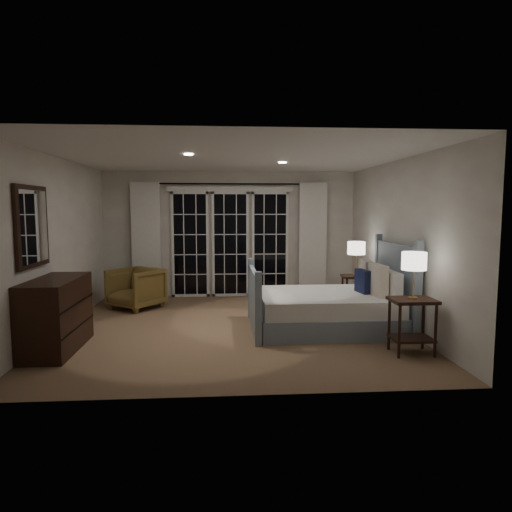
{
  "coord_description": "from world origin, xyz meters",
  "views": [
    {
      "loc": [
        -0.15,
        -6.66,
        1.77
      ],
      "look_at": [
        0.35,
        0.2,
        1.05
      ],
      "focal_mm": 32.0,
      "sensor_mm": 36.0,
      "label": 1
    }
  ],
  "objects": [
    {
      "name": "floor",
      "position": [
        0.0,
        0.0,
        0.0
      ],
      "size": [
        5.0,
        5.0,
        0.0
      ],
      "primitive_type": "plane",
      "color": "olive",
      "rests_on": "ground"
    },
    {
      "name": "mirror",
      "position": [
        -2.47,
        -0.92,
        1.55
      ],
      "size": [
        0.05,
        0.85,
        1.0
      ],
      "color": "black",
      "rests_on": "wall_left"
    },
    {
      "name": "french_doors",
      "position": [
        0.0,
        2.46,
        1.09
      ],
      "size": [
        2.5,
        0.04,
        2.2
      ],
      "color": "black",
      "rests_on": "wall_back"
    },
    {
      "name": "curtain_right",
      "position": [
        1.65,
        2.38,
        1.15
      ],
      "size": [
        0.55,
        0.1,
        2.25
      ],
      "primitive_type": "cube",
      "color": "white",
      "rests_on": "curtain_rod"
    },
    {
      "name": "nightstand_left",
      "position": [
        2.14,
        -1.38,
        0.45
      ],
      "size": [
        0.52,
        0.42,
        0.68
      ],
      "color": "black",
      "rests_on": "floor"
    },
    {
      "name": "ceiling",
      "position": [
        0.0,
        0.0,
        2.5
      ],
      "size": [
        5.0,
        5.0,
        0.0
      ],
      "primitive_type": "plane",
      "rotation": [
        3.14,
        0.0,
        0.0
      ],
      "color": "silver",
      "rests_on": "wall_back"
    },
    {
      "name": "curtain_left",
      "position": [
        -1.65,
        2.38,
        1.15
      ],
      "size": [
        0.55,
        0.1,
        2.25
      ],
      "primitive_type": "cube",
      "color": "white",
      "rests_on": "curtain_rod"
    },
    {
      "name": "wall_front",
      "position": [
        0.0,
        -2.5,
        1.25
      ],
      "size": [
        5.0,
        0.02,
        2.5
      ],
      "primitive_type": "cube",
      "color": "silver",
      "rests_on": "floor"
    },
    {
      "name": "downlight_b",
      "position": [
        -0.6,
        -0.4,
        2.49
      ],
      "size": [
        0.12,
        0.12,
        0.01
      ],
      "primitive_type": "cylinder",
      "color": "white",
      "rests_on": "ceiling"
    },
    {
      "name": "curtain_rod",
      "position": [
        0.0,
        2.4,
        2.25
      ],
      "size": [
        3.5,
        0.03,
        0.03
      ],
      "primitive_type": "cylinder",
      "rotation": [
        0.0,
        1.57,
        0.0
      ],
      "color": "black",
      "rests_on": "wall_back"
    },
    {
      "name": "nightstand_right",
      "position": [
        2.18,
        1.11,
        0.39
      ],
      "size": [
        0.46,
        0.37,
        0.6
      ],
      "color": "black",
      "rests_on": "floor"
    },
    {
      "name": "downlight_a",
      "position": [
        0.8,
        0.6,
        2.49
      ],
      "size": [
        0.12,
        0.12,
        0.01
      ],
      "primitive_type": "cylinder",
      "color": "white",
      "rests_on": "ceiling"
    },
    {
      "name": "bed",
      "position": [
        1.42,
        -0.16,
        0.32
      ],
      "size": [
        2.16,
        1.55,
        1.26
      ],
      "color": "gray",
      "rests_on": "floor"
    },
    {
      "name": "armchair",
      "position": [
        -1.69,
        1.43,
        0.36
      ],
      "size": [
        1.09,
        1.09,
        0.72
      ],
      "primitive_type": "imported",
      "rotation": [
        0.0,
        0.0,
        -0.64
      ],
      "color": "brown",
      "rests_on": "floor"
    },
    {
      "name": "lamp_right",
      "position": [
        2.18,
        1.11,
        1.07
      ],
      "size": [
        0.31,
        0.31,
        0.59
      ],
      "color": "tan",
      "rests_on": "nightstand_right"
    },
    {
      "name": "wall_left",
      "position": [
        -2.5,
        0.0,
        1.25
      ],
      "size": [
        0.02,
        5.0,
        2.5
      ],
      "primitive_type": "cube",
      "color": "silver",
      "rests_on": "floor"
    },
    {
      "name": "wall_right",
      "position": [
        2.5,
        0.0,
        1.25
      ],
      "size": [
        0.02,
        5.0,
        2.5
      ],
      "primitive_type": "cube",
      "color": "silver",
      "rests_on": "floor"
    },
    {
      "name": "dresser",
      "position": [
        -2.23,
        -0.92,
        0.45
      ],
      "size": [
        0.54,
        1.27,
        0.9
      ],
      "color": "black",
      "rests_on": "floor"
    },
    {
      "name": "lamp_left",
      "position": [
        2.14,
        -1.38,
        1.13
      ],
      "size": [
        0.29,
        0.29,
        0.57
      ],
      "color": "tan",
      "rests_on": "nightstand_left"
    },
    {
      "name": "wall_back",
      "position": [
        0.0,
        2.5,
        1.25
      ],
      "size": [
        5.0,
        0.02,
        2.5
      ],
      "primitive_type": "cube",
      "color": "silver",
      "rests_on": "floor"
    }
  ]
}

